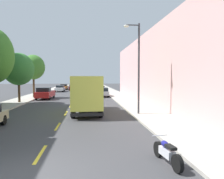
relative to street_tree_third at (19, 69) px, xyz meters
name	(u,v)px	position (x,y,z in m)	size (l,w,h in m)	color
ground_plane	(77,96)	(6.40, 9.75, -4.16)	(160.00, 160.00, 0.00)	#38383A
sidewalk_left	(30,97)	(-0.70, 7.75, -4.09)	(3.20, 120.00, 0.14)	#A39E93
sidewalk_right	(119,96)	(13.50, 7.75, -4.09)	(3.20, 120.00, 0.14)	#A39E93
lane_centerline_dashes	(75,99)	(6.40, 4.25, -4.15)	(0.14, 47.20, 0.01)	yellow
apartment_block_opposite	(179,69)	(20.10, -0.25, 0.07)	(10.00, 36.00, 8.46)	#CC9E9E
street_tree_third	(19,69)	(0.00, 0.00, 0.00)	(3.63, 3.63, 5.98)	#47331E
street_tree_farthest	(33,67)	(0.00, 7.10, 0.58)	(3.47, 3.47, 6.51)	#47331E
street_lamp	(137,62)	(12.36, -9.79, 0.23)	(1.35, 0.28, 7.39)	#38383D
delivery_box_truck	(86,92)	(8.20, -8.15, -2.30)	(2.52, 7.41, 3.23)	#D8D84C
parked_pickup_forest	(97,86)	(10.69, 29.79, -3.33)	(2.10, 5.34, 1.73)	#194C28
parked_wagon_silver	(103,92)	(10.74, 8.05, -3.35)	(1.92, 4.74, 1.50)	#B2B5BA
parked_hatchback_navy	(100,89)	(10.85, 16.20, -3.40)	(1.77, 4.01, 1.50)	navy
parked_pickup_red	(45,93)	(2.07, 5.18, -3.33)	(2.09, 5.33, 1.73)	#AD1E1E
parked_sedan_white	(60,88)	(2.10, 22.00, -3.41)	(1.84, 4.52, 1.43)	silver
parked_sedan_orange	(64,87)	(1.94, 31.03, -3.41)	(1.82, 4.51, 1.43)	orange
moving_burgundy_sedan	(73,87)	(4.60, 27.21, -3.41)	(1.80, 4.50, 1.43)	maroon
parked_motorcycle	(167,153)	(11.15, -19.79, -3.75)	(0.62, 2.05, 0.90)	black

